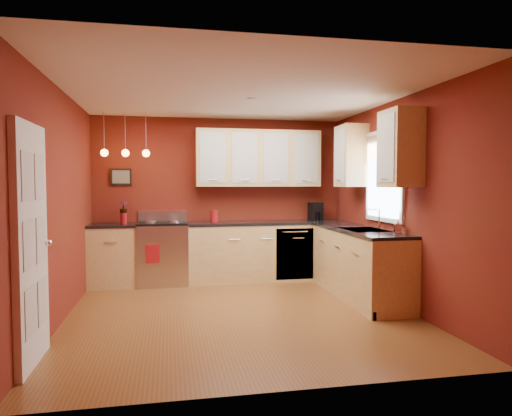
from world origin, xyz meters
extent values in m
plane|color=brown|center=(0.00, 0.00, 0.00)|extent=(4.20, 4.20, 0.00)
cube|color=silver|center=(0.00, 0.00, 2.60)|extent=(4.00, 4.20, 0.02)
cube|color=maroon|center=(0.00, 2.10, 1.30)|extent=(4.00, 0.02, 2.60)
cube|color=maroon|center=(0.00, -2.10, 1.30)|extent=(4.00, 0.02, 2.60)
cube|color=maroon|center=(-2.00, 0.00, 1.30)|extent=(0.02, 4.20, 2.60)
cube|color=maroon|center=(2.00, 0.00, 1.30)|extent=(0.02, 4.20, 2.60)
cube|color=#E5C07B|center=(-1.65, 1.80, 0.45)|extent=(0.70, 0.60, 0.90)
cube|color=#E5C07B|center=(0.73, 1.80, 0.45)|extent=(2.54, 0.60, 0.90)
cube|color=#E5C07B|center=(1.70, 0.45, 0.45)|extent=(0.60, 2.10, 0.90)
cube|color=black|center=(-1.65, 1.80, 0.92)|extent=(0.70, 0.62, 0.04)
cube|color=black|center=(0.73, 1.80, 0.92)|extent=(2.54, 0.62, 0.04)
cube|color=black|center=(1.70, 0.45, 0.92)|extent=(0.62, 2.10, 0.04)
cube|color=silver|center=(-0.92, 1.80, 0.46)|extent=(0.76, 0.64, 0.92)
cube|color=black|center=(-0.92, 1.50, 0.48)|extent=(0.55, 0.02, 0.32)
cylinder|color=silver|center=(-0.92, 1.49, 0.72)|extent=(0.60, 0.02, 0.02)
cube|color=black|center=(-0.92, 1.80, 0.94)|extent=(0.76, 0.60, 0.03)
cylinder|color=gray|center=(-1.10, 1.66, 0.95)|extent=(0.16, 0.16, 0.01)
cylinder|color=gray|center=(-0.74, 1.66, 0.95)|extent=(0.16, 0.16, 0.01)
cylinder|color=gray|center=(-1.10, 1.94, 0.95)|extent=(0.16, 0.16, 0.01)
cylinder|color=gray|center=(-0.74, 1.94, 0.95)|extent=(0.16, 0.16, 0.01)
cube|color=silver|center=(-0.92, 2.10, 1.03)|extent=(0.76, 0.04, 0.16)
cube|color=silver|center=(1.10, 1.51, 0.45)|extent=(0.60, 0.02, 0.80)
cube|color=gray|center=(1.70, 0.30, 0.92)|extent=(0.50, 0.70, 0.05)
cube|color=black|center=(1.70, 0.47, 0.91)|extent=(0.42, 0.30, 0.02)
cube|color=black|center=(1.70, 0.13, 0.91)|extent=(0.42, 0.30, 0.02)
cylinder|color=white|center=(1.92, 0.30, 1.08)|extent=(0.02, 0.02, 0.28)
cylinder|color=white|center=(1.85, 0.30, 1.21)|extent=(0.16, 0.02, 0.02)
cube|color=white|center=(1.98, 0.30, 1.65)|extent=(0.04, 1.02, 1.22)
cube|color=white|center=(1.97, 0.30, 1.65)|extent=(0.01, 0.90, 1.10)
cube|color=#A87354|center=(1.95, 0.30, 2.02)|extent=(0.02, 0.96, 0.36)
cube|color=white|center=(-1.97, -1.20, 1.02)|extent=(0.06, 0.82, 2.05)
cube|color=silver|center=(-1.94, -1.38, 1.60)|extent=(0.00, 0.28, 0.40)
cube|color=silver|center=(-1.94, -1.02, 1.60)|extent=(0.00, 0.28, 0.40)
cube|color=silver|center=(-1.94, -1.38, 1.05)|extent=(0.00, 0.28, 0.40)
cube|color=silver|center=(-1.94, -1.02, 1.05)|extent=(0.00, 0.28, 0.40)
cube|color=silver|center=(-1.94, -1.38, 0.50)|extent=(0.00, 0.28, 0.40)
cube|color=silver|center=(-1.94, -1.02, 0.50)|extent=(0.00, 0.28, 0.40)
sphere|color=white|center=(-1.91, -0.87, 1.00)|extent=(0.06, 0.06, 0.06)
cube|color=#E5C07B|center=(0.60, 1.93, 1.95)|extent=(2.00, 0.35, 0.90)
cube|color=#E5C07B|center=(1.82, 0.32, 1.95)|extent=(0.35, 1.95, 0.90)
cube|color=black|center=(-1.55, 2.08, 1.65)|extent=(0.32, 0.03, 0.26)
cylinder|color=gray|center=(-1.75, 1.75, 2.30)|extent=(0.01, 0.01, 0.60)
sphere|color=#FFA53F|center=(-1.75, 1.75, 2.00)|extent=(0.11, 0.11, 0.11)
cylinder|color=gray|center=(-1.45, 1.75, 2.30)|extent=(0.01, 0.01, 0.60)
sphere|color=#FFA53F|center=(-1.45, 1.75, 2.00)|extent=(0.11, 0.11, 0.11)
cylinder|color=gray|center=(-1.15, 1.75, 2.30)|extent=(0.01, 0.01, 0.60)
sphere|color=#FFA53F|center=(-1.15, 1.75, 2.00)|extent=(0.11, 0.11, 0.11)
cylinder|color=maroon|center=(-0.12, 1.88, 1.02)|extent=(0.11, 0.11, 0.17)
cylinder|color=maroon|center=(-0.12, 1.88, 1.12)|extent=(0.12, 0.12, 0.02)
cylinder|color=maroon|center=(-1.50, 1.85, 1.02)|extent=(0.10, 0.10, 0.16)
imported|color=maroon|center=(-1.50, 1.85, 1.18)|extent=(0.12, 0.12, 0.20)
cube|color=black|center=(1.56, 1.90, 1.09)|extent=(0.24, 0.21, 0.30)
cylinder|color=black|center=(1.56, 1.84, 1.01)|extent=(0.14, 0.14, 0.14)
imported|color=white|center=(1.89, -0.25, 1.03)|extent=(0.10, 0.10, 0.18)
cube|color=maroon|center=(-1.06, 1.47, 0.52)|extent=(0.20, 0.01, 0.27)
camera|label=1|loc=(-0.83, -5.31, 1.54)|focal=32.00mm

